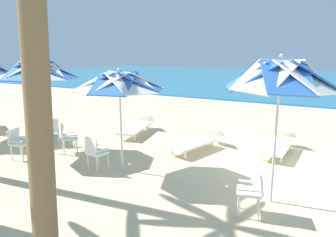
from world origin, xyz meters
name	(u,v)px	position (x,y,z in m)	size (l,w,h in m)	color
ground_plane	(280,166)	(0.00, 0.00, 0.00)	(80.00, 80.00, 0.00)	beige
sea	(328,81)	(0.00, 27.86, 0.05)	(80.00, 36.00, 0.10)	teal
surf_foam	(312,109)	(0.00, 9.56, 0.01)	(80.00, 0.70, 0.01)	white
beach_umbrella_0	(280,77)	(0.19, -2.14, 2.47)	(2.04, 2.04, 2.89)	silver
plastic_chair_0	(253,189)	(-0.02, -2.81, 0.50)	(0.57, 0.54, 0.87)	white
beach_umbrella_1	(120,82)	(-3.41, -2.27, 2.21)	(2.20, 2.20, 2.55)	silver
plastic_chair_1	(95,151)	(-4.01, -2.57, 0.50)	(0.50, 0.52, 0.87)	white
beach_umbrella_2	(37,71)	(-6.36, -2.26, 2.41)	(2.29, 2.29, 2.78)	silver
plastic_chair_2	(67,136)	(-5.70, -1.94, 0.50)	(0.62, 0.63, 0.87)	white
plastic_chair_3	(18,141)	(-6.47, -2.98, 0.50)	(0.57, 0.55, 0.87)	white
plastic_chair_4	(52,129)	(-6.76, -1.58, 0.50)	(0.63, 0.63, 0.87)	white
sun_lounger_1	(279,144)	(-0.24, 1.05, 0.28)	(0.69, 2.16, 0.62)	white
sun_lounger_2	(197,141)	(-2.45, 0.16, 0.28)	(1.13, 2.23, 0.62)	white
sun_lounger_3	(137,127)	(-5.13, 0.79, 0.28)	(1.11, 2.23, 0.62)	white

